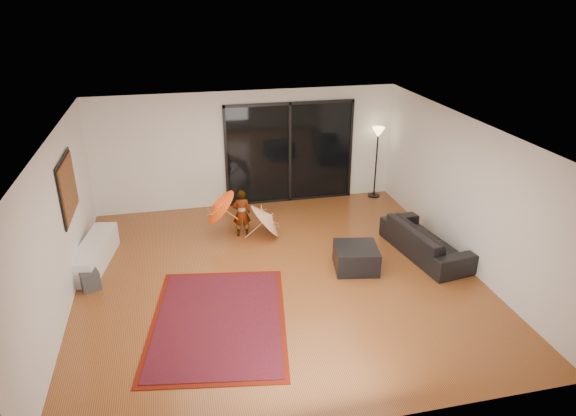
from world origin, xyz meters
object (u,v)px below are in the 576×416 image
object	(u,v)px
media_console	(95,254)
sofa	(425,240)
ottoman	(356,258)
child	(242,213)

from	to	relation	value
media_console	sofa	xyz separation A→B (m)	(6.20, -0.97, 0.06)
ottoman	media_console	bearing A→B (deg)	165.77
ottoman	child	bearing A→B (deg)	135.73
sofa	media_console	bearing A→B (deg)	72.97
sofa	child	size ratio (longest dim) A/B	2.03
sofa	child	distance (m)	3.71
media_console	ottoman	world-z (taller)	media_console
child	sofa	bearing A→B (deg)	158.57
sofa	ottoman	bearing A→B (deg)	90.36
ottoman	sofa	bearing A→B (deg)	8.49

